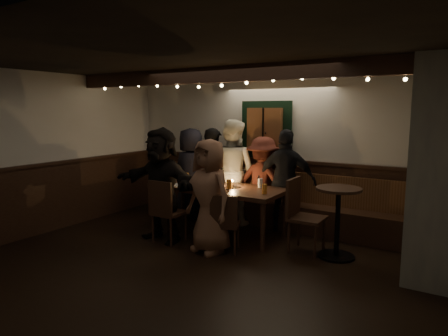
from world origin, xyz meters
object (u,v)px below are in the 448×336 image
Objects in this scene: person_f at (161,184)px; person_g at (209,196)px; chair_near_left at (165,208)px; chair_near_right at (225,220)px; dining_table at (217,190)px; person_e at (286,181)px; high_top at (338,213)px; person_d at (263,182)px; person_b at (214,174)px; person_a at (191,172)px; chair_end at (300,210)px; person_c at (232,172)px.

person_g is (0.91, -0.04, -0.07)m from person_f.
person_f is (-0.14, 0.09, 0.33)m from chair_near_left.
chair_near_left is 1.00m from chair_near_right.
dining_table is 1.14m from person_e.
dining_table is 0.96m from chair_near_right.
person_d is at bearing 152.24° from high_top.
chair_near_right is 0.40m from person_g.
person_g is (0.87, -1.43, -0.04)m from person_b.
chair_near_left is at bearing -116.72° from dining_table.
dining_table is at bearing 147.33° from person_a.
person_a is 0.52m from person_b.
person_b is 0.95m from person_d.
high_top is at bearing 157.75° from person_d.
person_e is (0.31, 1.40, 0.37)m from chair_near_right.
chair_end is 2.12m from person_f.
high_top is 2.58m from person_b.
person_g is at bearing 62.32° from person_e.
person_c reaches higher than person_d.
chair_near_left is at bearing 113.02° from person_a.
person_d is at bearing -17.22° from person_e.
person_e is (-1.07, 0.73, 0.23)m from high_top.
chair_near_left is at bearing 109.66° from person_b.
dining_table is 1.29× the size of person_e.
person_b is at bearing 93.67° from chair_near_left.
person_b reaches higher than high_top.
person_g is at bearing 134.57° from person_a.
high_top is 0.53× the size of person_c.
person_e reaches higher than high_top.
person_f reaches higher than chair_near_left.
chair_near_left is 1.51m from person_b.
person_b is 1.05× the size of person_g.
person_b is (-0.09, 1.48, 0.30)m from chair_near_left.
person_a is (-0.61, 1.49, 0.29)m from chair_near_left.
person_a is 1.07× the size of person_d.
chair_near_right is 1.49m from person_e.
person_e is at bearing -163.18° from person_b.
person_a is 1.04× the size of person_g.
chair_near_left is 0.57× the size of person_e.
person_d is (-1.53, 0.80, 0.16)m from high_top.
high_top reaches higher than chair_near_left.
person_f is at bearing -161.36° from chair_end.
person_d is (0.85, 1.57, 0.23)m from chair_near_left.
person_g is (-1.07, -0.71, 0.22)m from chair_end.
chair_end is at bearing 146.30° from person_d.
person_e is 0.97× the size of person_f.
person_f is at bearing 109.39° from person_a.
chair_near_right is 0.48× the size of person_f.
person_f reaches higher than chair_near_right.
person_c reaches higher than high_top.
person_c reaches higher than person_f.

